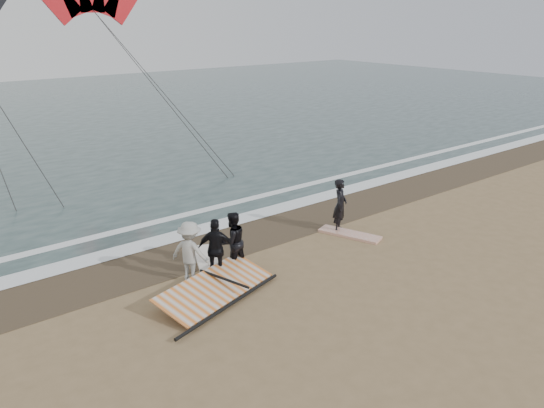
{
  "coord_description": "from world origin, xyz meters",
  "views": [
    {
      "loc": [
        -9.52,
        -9.81,
        7.38
      ],
      "look_at": [
        0.48,
        3.0,
        1.6
      ],
      "focal_mm": 35.0,
      "sensor_mm": 36.0,
      "label": 1
    }
  ],
  "objects": [
    {
      "name": "sea",
      "position": [
        0.0,
        33.0,
        0.01
      ],
      "size": [
        120.0,
        54.0,
        0.02
      ],
      "primitive_type": "cube",
      "color": "#233838",
      "rests_on": "ground"
    },
    {
      "name": "ground",
      "position": [
        0.0,
        0.0,
        0.0
      ],
      "size": [
        120.0,
        120.0,
        0.0
      ],
      "primitive_type": "plane",
      "color": "#8C704C",
      "rests_on": "ground"
    },
    {
      "name": "wet_sand",
      "position": [
        0.0,
        4.5,
        0.01
      ],
      "size": [
        120.0,
        2.8,
        0.01
      ],
      "primitive_type": "cube",
      "color": "#4C3D2B",
      "rests_on": "ground"
    },
    {
      "name": "foam_near",
      "position": [
        0.0,
        5.9,
        0.03
      ],
      "size": [
        120.0,
        0.9,
        0.01
      ],
      "primitive_type": "cube",
      "color": "white",
      "rests_on": "sea"
    },
    {
      "name": "foam_far",
      "position": [
        0.0,
        7.6,
        0.03
      ],
      "size": [
        120.0,
        0.45,
        0.01
      ],
      "primitive_type": "cube",
      "color": "white",
      "rests_on": "sea"
    },
    {
      "name": "board_white",
      "position": [
        3.38,
        2.21,
        0.04
      ],
      "size": [
        1.36,
        2.3,
        0.09
      ],
      "primitive_type": "cube",
      "rotation": [
        0.0,
        0.0,
        0.35
      ],
      "color": "silver",
      "rests_on": "ground"
    },
    {
      "name": "board_cream",
      "position": [
        -1.82,
        3.28,
        0.06
      ],
      "size": [
        1.7,
        2.73,
        0.11
      ],
      "primitive_type": "cube",
      "rotation": [
        0.0,
        0.0,
        -0.41
      ],
      "color": "white",
      "rests_on": "ground"
    },
    {
      "name": "man_main",
      "position": [
        3.4,
        2.77,
        0.98
      ],
      "size": [
        0.85,
        0.78,
        1.95
      ],
      "primitive_type": "imported",
      "rotation": [
        0.0,
        0.0,
        0.59
      ],
      "color": "black",
      "rests_on": "ground"
    },
    {
      "name": "sail_rig",
      "position": [
        -2.8,
        1.6,
        0.19
      ],
      "size": [
        3.97,
        2.61,
        0.49
      ],
      "color": "black",
      "rests_on": "ground"
    },
    {
      "name": "trio_cluster",
      "position": [
        -2.17,
        2.53,
        0.94
      ],
      "size": [
        2.48,
        1.52,
        1.89
      ],
      "color": "black",
      "rests_on": "ground"
    },
    {
      "name": "kite_red",
      "position": [
        3.23,
        24.58,
        8.04
      ],
      "size": [
        6.65,
        7.09,
        15.95
      ],
      "color": "red",
      "rests_on": "ground"
    }
  ]
}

